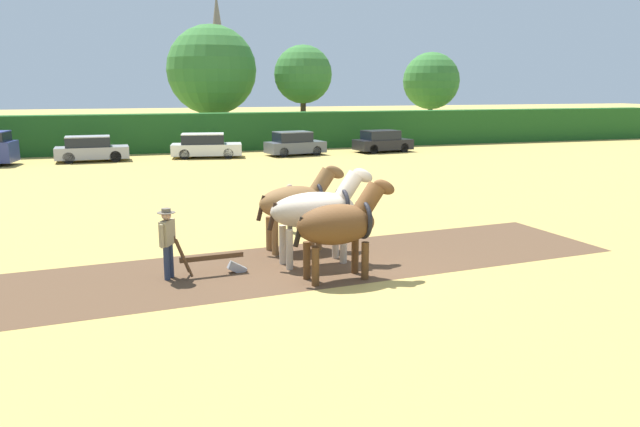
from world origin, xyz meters
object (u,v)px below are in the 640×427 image
parked_car_center_left (206,146)px  draft_horse_lead_right (317,209)px  draft_horse_lead_left (340,223)px  draft_horse_trail_left (297,202)px  church_spire (218,57)px  parked_car_center_right (382,142)px  parked_car_left (91,149)px  farmer_beside_team (290,205)px  tree_left (212,70)px  farmer_at_plow (167,238)px  tree_center (431,81)px  tree_center_left (303,75)px  plow (218,262)px  parked_car_center (294,144)px

parked_car_center_left → draft_horse_lead_right: bearing=-81.9°
draft_horse_lead_left → draft_horse_trail_left: (-0.25, 2.91, 0.01)m
church_spire → parked_car_center_right: 33.84m
draft_horse_trail_left → parked_car_left: 24.79m
church_spire → parked_car_left: 35.39m
farmer_beside_team → draft_horse_lead_right: bearing=-84.3°
tree_left → farmer_at_plow: (-6.20, -36.47, -4.75)m
farmer_beside_team → parked_car_left: (-6.78, 21.79, -0.13)m
draft_horse_lead_right → draft_horse_trail_left: bearing=90.2°
tree_center → farmer_beside_team: size_ratio=4.84×
farmer_at_plow → parked_car_center_left: 25.93m
tree_left → parked_car_left: bearing=-129.6°
parked_car_left → tree_center_left: bearing=26.0°
tree_center → farmer_at_plow: tree_center is taller
tree_center → plow: bearing=-123.9°
tree_center → parked_car_center_left: tree_center is taller
farmer_at_plow → farmer_beside_team: bearing=72.0°
tree_center_left → parked_car_center_right: size_ratio=1.86×
parked_car_center_left → parked_car_center: parked_car_center is taller
parked_car_left → parked_car_center_left: 6.92m
draft_horse_trail_left → parked_car_center: (6.29, 23.54, -0.62)m
draft_horse_lead_right → parked_car_left: size_ratio=0.69×
parked_car_center_left → parked_car_center_right: bearing=8.0°
draft_horse_lead_right → plow: bearing=-180.0°
draft_horse_lead_right → parked_car_center_right: bearing=58.7°
tree_center → draft_horse_lead_right: bearing=-121.1°
church_spire → plow: 59.02m
tree_center_left → parked_car_center_left: bearing=-137.0°
draft_horse_trail_left → parked_car_center_left: 23.94m
tree_center_left → parked_car_center: tree_center_left is taller
draft_horse_lead_left → draft_horse_lead_right: size_ratio=0.90×
plow → parked_car_center_left: bearing=78.5°
draft_horse_trail_left → tree_center_left: bearing=68.9°
plow → parked_car_center: 26.71m
plow → farmer_beside_team: (2.83, 3.82, 0.55)m
draft_horse_lead_left → church_spire: bearing=79.3°
parked_car_center → parked_car_center_left: bearing=166.8°
farmer_beside_team → parked_car_center_left: parked_car_center_left is taller
draft_horse_lead_left → parked_car_left: bearing=99.1°
tree_left → tree_center: 19.41m
church_spire → parked_car_center_right: (6.41, -32.49, -6.96)m
draft_horse_trail_left → parked_car_center_left: bearing=84.0°
tree_center_left → draft_horse_lead_left: 36.52m
tree_center → draft_horse_lead_left: bearing=-120.0°
plow → farmer_at_plow: size_ratio=1.04×
tree_left → farmer_beside_team: 33.10m
draft_horse_trail_left → farmer_at_plow: (-3.66, -1.67, -0.36)m
draft_horse_lead_right → farmer_beside_team: 3.64m
tree_left → farmer_at_plow: tree_left is taller
tree_center_left → draft_horse_lead_right: size_ratio=2.59×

